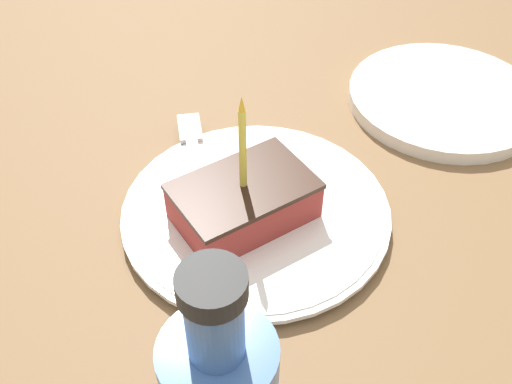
# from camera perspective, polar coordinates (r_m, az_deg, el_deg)

# --- Properties ---
(ground_plane) EXTENTS (2.40, 2.40, 0.04)m
(ground_plane) POSITION_cam_1_polar(r_m,az_deg,el_deg) (0.56, -0.53, -6.55)
(ground_plane) COLOR brown
(ground_plane) RESTS_ON ground
(plate) EXTENTS (0.25, 0.25, 0.01)m
(plate) POSITION_cam_1_polar(r_m,az_deg,el_deg) (0.57, 0.00, -1.87)
(plate) COLOR white
(plate) RESTS_ON ground_plane
(cake_slice) EXTENTS (0.08, 0.12, 0.13)m
(cake_slice) POSITION_cam_1_polar(r_m,az_deg,el_deg) (0.54, -1.18, -0.78)
(cake_slice) COLOR #99332D
(cake_slice) RESTS_ON plate
(fork) EXTENTS (0.18, 0.09, 0.00)m
(fork) POSITION_cam_1_polar(r_m,az_deg,el_deg) (0.61, -5.85, 2.84)
(fork) COLOR silver
(fork) RESTS_ON plate
(side_plate) EXTENTS (0.22, 0.22, 0.02)m
(side_plate) POSITION_cam_1_polar(r_m,az_deg,el_deg) (0.74, 17.45, 8.55)
(side_plate) COLOR white
(side_plate) RESTS_ON ground_plane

